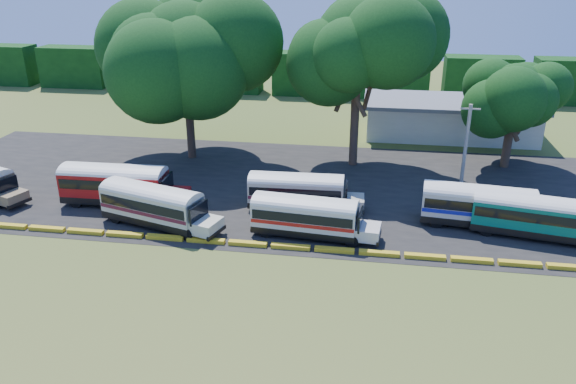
# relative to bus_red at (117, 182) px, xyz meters

# --- Properties ---
(ground) EXTENTS (160.00, 160.00, 0.00)m
(ground) POSITION_rel_bus_red_xyz_m (10.29, -6.32, -1.92)
(ground) COLOR #39551C
(ground) RESTS_ON ground
(asphalt_strip) EXTENTS (64.00, 24.00, 0.02)m
(asphalt_strip) POSITION_rel_bus_red_xyz_m (11.29, 5.68, -1.91)
(asphalt_strip) COLOR black
(asphalt_strip) RESTS_ON ground
(curb) EXTENTS (53.70, 0.45, 0.30)m
(curb) POSITION_rel_bus_red_xyz_m (10.29, -5.32, -1.77)
(curb) COLOR yellow
(curb) RESTS_ON ground
(terminal_building) EXTENTS (19.00, 9.00, 4.00)m
(terminal_building) POSITION_rel_bus_red_xyz_m (28.29, 23.68, 0.11)
(terminal_building) COLOR silver
(terminal_building) RESTS_ON ground
(treeline_backdrop) EXTENTS (130.00, 4.00, 6.00)m
(treeline_backdrop) POSITION_rel_bus_red_xyz_m (10.29, 41.68, 1.08)
(treeline_backdrop) COLOR black
(treeline_backdrop) RESTS_ON ground
(bus_red) EXTENTS (10.24, 2.76, 3.35)m
(bus_red) POSITION_rel_bus_red_xyz_m (0.00, 0.00, 0.00)
(bus_red) COLOR black
(bus_red) RESTS_ON ground
(bus_cream_west) EXTENTS (9.79, 4.97, 3.13)m
(bus_cream_west) POSITION_rel_bus_red_xyz_m (4.32, -3.21, -0.15)
(bus_cream_west) COLOR black
(bus_cream_west) RESTS_ON ground
(bus_cream_east) EXTENTS (9.12, 2.52, 2.98)m
(bus_cream_east) POSITION_rel_bus_red_xyz_m (14.45, 1.23, -0.24)
(bus_cream_east) COLOR black
(bus_cream_east) RESTS_ON ground
(bus_white_red) EXTENTS (9.25, 3.06, 2.99)m
(bus_white_red) POSITION_rel_bus_red_xyz_m (15.69, -3.23, -0.23)
(bus_white_red) COLOR black
(bus_white_red) RESTS_ON ground
(bus_white_blue) EXTENTS (9.90, 3.41, 3.19)m
(bus_white_blue) POSITION_rel_bus_red_xyz_m (28.02, 0.26, -0.12)
(bus_white_blue) COLOR black
(bus_white_blue) RESTS_ON ground
(bus_teal) EXTENTS (9.66, 3.97, 3.09)m
(bus_teal) POSITION_rel_bus_red_xyz_m (31.39, -0.82, -0.15)
(bus_teal) COLOR black
(bus_teal) RESTS_ON ground
(tree_west) EXTENTS (11.99, 11.99, 14.99)m
(tree_west) POSITION_rel_bus_red_xyz_m (2.23, 12.06, 8.64)
(tree_west) COLOR #34251A
(tree_west) RESTS_ON ground
(tree_center) EXTENTS (10.88, 10.88, 15.44)m
(tree_center) POSITION_rel_bus_red_xyz_m (18.18, 12.44, 9.48)
(tree_center) COLOR #34251A
(tree_center) RESTS_ON ground
(tree_east) EXTENTS (7.71, 7.71, 9.75)m
(tree_east) POSITION_rel_bus_red_xyz_m (32.51, 13.99, 4.95)
(tree_east) COLOR #34251A
(tree_east) RESTS_ON ground
(utility_pole) EXTENTS (1.60, 0.30, 7.49)m
(utility_pole) POSITION_rel_bus_red_xyz_m (27.63, 7.37, 1.94)
(utility_pole) COLOR gray
(utility_pole) RESTS_ON ground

